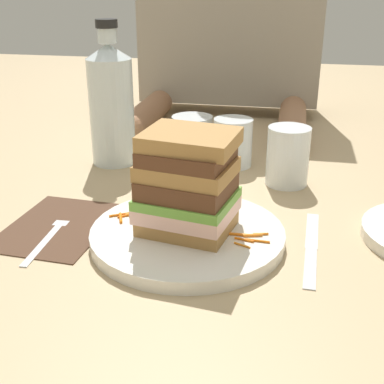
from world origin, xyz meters
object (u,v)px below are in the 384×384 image
(sandwich, at_px, (188,184))
(napkin_dark, at_px, (59,226))
(fork, at_px, (52,231))
(empty_tumbler_0, at_px, (233,142))
(empty_tumbler_1, at_px, (192,135))
(juice_glass, at_px, (288,159))
(knife, at_px, (311,249))
(water_bottle, at_px, (111,103))
(main_plate, at_px, (187,235))

(sandwich, relative_size, napkin_dark, 0.74)
(fork, bearing_deg, sandwich, 5.48)
(sandwich, height_order, empty_tumbler_0, sandwich)
(fork, distance_m, empty_tumbler_1, 0.39)
(empty_tumbler_0, bearing_deg, napkin_dark, -124.70)
(napkin_dark, relative_size, empty_tumbler_0, 2.07)
(sandwich, relative_size, juice_glass, 1.36)
(fork, relative_size, empty_tumbler_1, 2.11)
(juice_glass, relative_size, empty_tumbler_1, 1.23)
(knife, bearing_deg, juice_glass, 100.02)
(sandwich, xyz_separation_m, knife, (0.16, 0.01, -0.08))
(fork, xyz_separation_m, juice_glass, (0.30, 0.25, 0.04))
(water_bottle, xyz_separation_m, empty_tumbler_1, (0.13, 0.08, -0.08))
(sandwich, xyz_separation_m, water_bottle, (-0.20, 0.27, 0.03))
(fork, bearing_deg, water_bottle, 92.53)
(napkin_dark, relative_size, fork, 1.08)
(fork, height_order, juice_glass, juice_glass)
(fork, xyz_separation_m, empty_tumbler_0, (0.20, 0.32, 0.04))
(fork, xyz_separation_m, water_bottle, (-0.01, 0.29, 0.11))
(empty_tumbler_1, bearing_deg, napkin_dark, -108.71)
(sandwich, relative_size, water_bottle, 0.52)
(knife, relative_size, empty_tumbler_1, 2.53)
(knife, distance_m, water_bottle, 0.46)
(main_plate, distance_m, sandwich, 0.07)
(sandwich, bearing_deg, main_plate, -137.60)
(knife, distance_m, empty_tumbler_1, 0.42)
(empty_tumbler_1, bearing_deg, water_bottle, -147.95)
(napkin_dark, height_order, fork, fork)
(main_plate, distance_m, napkin_dark, 0.18)
(juice_glass, xyz_separation_m, water_bottle, (-0.32, 0.05, 0.07))
(sandwich, xyz_separation_m, napkin_dark, (-0.18, 0.00, -0.08))
(main_plate, xyz_separation_m, empty_tumbler_1, (-0.07, 0.36, 0.03))
(main_plate, height_order, knife, main_plate)
(fork, relative_size, empty_tumbler_0, 1.92)
(main_plate, bearing_deg, juice_glass, 62.21)
(napkin_dark, distance_m, water_bottle, 0.29)
(fork, height_order, empty_tumbler_0, empty_tumbler_0)
(fork, distance_m, juice_glass, 0.39)
(water_bottle, bearing_deg, main_plate, -54.46)
(sandwich, bearing_deg, fork, -174.52)
(empty_tumbler_0, bearing_deg, sandwich, -93.87)
(main_plate, xyz_separation_m, juice_glass, (0.12, 0.23, 0.03))
(main_plate, relative_size, water_bottle, 1.00)
(main_plate, bearing_deg, sandwich, 42.40)
(water_bottle, distance_m, empty_tumbler_0, 0.23)
(napkin_dark, height_order, empty_tumbler_1, empty_tumbler_1)
(napkin_dark, bearing_deg, main_plate, -1.59)
(sandwich, distance_m, fork, 0.20)
(empty_tumbler_1, bearing_deg, empty_tumbler_0, -32.81)
(juice_glass, relative_size, water_bottle, 0.38)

